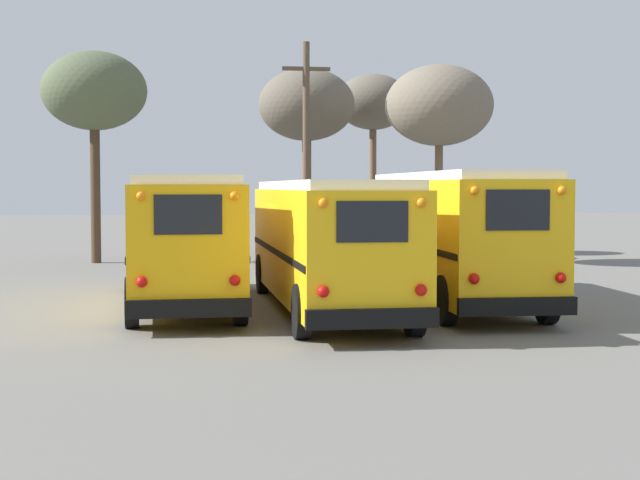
{
  "coord_description": "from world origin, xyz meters",
  "views": [
    {
      "loc": [
        -3.55,
        -23.3,
        2.92
      ],
      "look_at": [
        0.0,
        0.09,
        1.63
      ],
      "focal_mm": 55.0,
      "sensor_mm": 36.0,
      "label": 1
    }
  ],
  "objects_px": {
    "utility_pole": "(306,149)",
    "school_bus_0": "(181,235)",
    "school_bus_1": "(326,240)",
    "bare_tree_0": "(373,104)",
    "bare_tree_1": "(307,106)",
    "school_bus_2": "(453,233)",
    "bare_tree_3": "(94,92)",
    "bare_tree_2": "(439,106)"
  },
  "relations": [
    {
      "from": "school_bus_1",
      "to": "school_bus_2",
      "type": "xyz_separation_m",
      "value": [
        3.33,
        0.93,
        0.1
      ]
    },
    {
      "from": "school_bus_1",
      "to": "bare_tree_0",
      "type": "height_order",
      "value": "bare_tree_0"
    },
    {
      "from": "school_bus_2",
      "to": "bare_tree_2",
      "type": "relative_size",
      "value": 1.37
    },
    {
      "from": "school_bus_1",
      "to": "school_bus_2",
      "type": "height_order",
      "value": "school_bus_2"
    },
    {
      "from": "school_bus_2",
      "to": "bare_tree_3",
      "type": "distance_m",
      "value": 18.36
    },
    {
      "from": "utility_pole",
      "to": "school_bus_1",
      "type": "bearing_deg",
      "value": -95.95
    },
    {
      "from": "school_bus_0",
      "to": "school_bus_1",
      "type": "relative_size",
      "value": 0.94
    },
    {
      "from": "bare_tree_0",
      "to": "bare_tree_1",
      "type": "height_order",
      "value": "bare_tree_0"
    },
    {
      "from": "bare_tree_1",
      "to": "school_bus_1",
      "type": "bearing_deg",
      "value": -96.34
    },
    {
      "from": "school_bus_0",
      "to": "bare_tree_1",
      "type": "bearing_deg",
      "value": 70.9
    },
    {
      "from": "school_bus_1",
      "to": "utility_pole",
      "type": "height_order",
      "value": "utility_pole"
    },
    {
      "from": "utility_pole",
      "to": "bare_tree_1",
      "type": "xyz_separation_m",
      "value": [
        0.41,
        2.84,
        1.82
      ]
    },
    {
      "from": "school_bus_0",
      "to": "bare_tree_1",
      "type": "height_order",
      "value": "bare_tree_1"
    },
    {
      "from": "utility_pole",
      "to": "school_bus_0",
      "type": "bearing_deg",
      "value": -111.49
    },
    {
      "from": "school_bus_0",
      "to": "school_bus_2",
      "type": "xyz_separation_m",
      "value": [
        6.66,
        -0.75,
        0.05
      ]
    },
    {
      "from": "bare_tree_3",
      "to": "bare_tree_0",
      "type": "bearing_deg",
      "value": 16.31
    },
    {
      "from": "school_bus_1",
      "to": "bare_tree_1",
      "type": "bearing_deg",
      "value": 83.66
    },
    {
      "from": "school_bus_2",
      "to": "bare_tree_1",
      "type": "height_order",
      "value": "bare_tree_1"
    },
    {
      "from": "school_bus_2",
      "to": "bare_tree_0",
      "type": "xyz_separation_m",
      "value": [
        1.75,
        18.19,
        4.71
      ]
    },
    {
      "from": "school_bus_2",
      "to": "bare_tree_3",
      "type": "xyz_separation_m",
      "value": [
        -9.75,
        14.82,
        4.71
      ]
    },
    {
      "from": "bare_tree_1",
      "to": "school_bus_2",
      "type": "bearing_deg",
      "value": -84.6
    },
    {
      "from": "bare_tree_0",
      "to": "bare_tree_3",
      "type": "height_order",
      "value": "bare_tree_3"
    },
    {
      "from": "school_bus_2",
      "to": "bare_tree_1",
      "type": "distance_m",
      "value": 16.37
    },
    {
      "from": "utility_pole",
      "to": "school_bus_2",
      "type": "bearing_deg",
      "value": -81.63
    },
    {
      "from": "utility_pole",
      "to": "bare_tree_2",
      "type": "height_order",
      "value": "utility_pole"
    },
    {
      "from": "school_bus_0",
      "to": "bare_tree_3",
      "type": "relative_size",
      "value": 1.28
    },
    {
      "from": "bare_tree_3",
      "to": "bare_tree_1",
      "type": "bearing_deg",
      "value": 6.12
    },
    {
      "from": "bare_tree_3",
      "to": "school_bus_0",
      "type": "bearing_deg",
      "value": -77.63
    },
    {
      "from": "bare_tree_2",
      "to": "school_bus_2",
      "type": "bearing_deg",
      "value": -103.98
    },
    {
      "from": "school_bus_1",
      "to": "school_bus_0",
      "type": "bearing_deg",
      "value": 153.26
    },
    {
      "from": "school_bus_1",
      "to": "utility_pole",
      "type": "relative_size",
      "value": 1.32
    },
    {
      "from": "school_bus_1",
      "to": "bare_tree_0",
      "type": "bearing_deg",
      "value": 75.12
    },
    {
      "from": "bare_tree_3",
      "to": "bare_tree_2",
      "type": "bearing_deg",
      "value": -10.4
    },
    {
      "from": "bare_tree_2",
      "to": "bare_tree_1",
      "type": "bearing_deg",
      "value": 144.71
    },
    {
      "from": "school_bus_1",
      "to": "bare_tree_1",
      "type": "distance_m",
      "value": 17.33
    },
    {
      "from": "school_bus_2",
      "to": "bare_tree_3",
      "type": "relative_size",
      "value": 1.27
    },
    {
      "from": "school_bus_2",
      "to": "utility_pole",
      "type": "height_order",
      "value": "utility_pole"
    },
    {
      "from": "bare_tree_0",
      "to": "bare_tree_1",
      "type": "relative_size",
      "value": 1.01
    },
    {
      "from": "school_bus_0",
      "to": "school_bus_1",
      "type": "height_order",
      "value": "school_bus_0"
    },
    {
      "from": "utility_pole",
      "to": "bare_tree_0",
      "type": "xyz_separation_m",
      "value": [
        3.64,
        5.32,
        2.16
      ]
    },
    {
      "from": "school_bus_0",
      "to": "bare_tree_2",
      "type": "xyz_separation_m",
      "value": [
        9.77,
        11.72,
        4.21
      ]
    },
    {
      "from": "bare_tree_1",
      "to": "bare_tree_0",
      "type": "bearing_deg",
      "value": 37.47
    }
  ]
}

